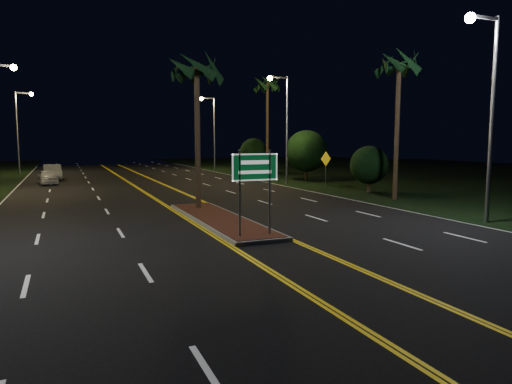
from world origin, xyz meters
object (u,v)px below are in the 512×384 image
streetlight_left_far (21,122)px  palm_right_far (267,86)px  median_island (219,219)px  palm_median (197,70)px  shrub_mid (306,151)px  streetlight_right_mid (283,117)px  car_far (52,171)px  streetlight_right_far (211,124)px  palm_right_near (399,65)px  shrub_far (254,152)px  car_near (47,176)px  streetlight_right_near (487,95)px  warning_sign (326,163)px  highway_sign (255,175)px  shrub_near (369,165)px

streetlight_left_far → palm_right_far: size_ratio=0.87×
median_island → palm_median: (0.00, 3.50, 7.19)m
palm_median → shrub_mid: (14.00, 13.50, -4.55)m
palm_median → palm_right_far: bearing=56.7°
streetlight_right_mid → car_far: bearing=145.3°
streetlight_right_far → palm_right_near: palm_right_near is taller
palm_right_far → shrub_far: (1.00, 6.00, -6.81)m
streetlight_left_far → car_near: streetlight_left_far is taller
car_near → car_far: (0.31, 4.86, 0.12)m
streetlight_right_near → palm_right_near: size_ratio=0.97×
streetlight_right_near → palm_median: (-10.61, 8.50, 1.62)m
car_near → warning_sign: size_ratio=1.53×
shrub_far → warning_sign: 17.03m
warning_sign → streetlight_right_far: bearing=77.7°
shrub_far → median_island: bearing=-115.4°
palm_right_near → warning_sign: bearing=86.8°
highway_sign → streetlight_right_far: bearing=74.9°
palm_right_far → car_far: size_ratio=2.06×
shrub_near → highway_sign: bearing=-140.3°
highway_sign → streetlight_left_far: size_ratio=0.36×
shrub_mid → car_far: size_ratio=0.93×
palm_right_near → median_island: bearing=-166.5°
car_near → shrub_near: bearing=-44.9°
shrub_near → warning_sign: 5.02m
palm_right_far → shrub_far: 9.13m
streetlight_right_mid → shrub_near: 9.28m
car_far → palm_right_near: bearing=-54.6°
highway_sign → shrub_far: size_ratio=0.81×
median_island → palm_right_far: (12.80, 23.00, 9.06)m
streetlight_right_mid → warning_sign: streetlight_right_mid is taller
highway_sign → shrub_near: 17.55m
palm_right_far → shrub_near: size_ratio=3.12×
streetlight_left_far → shrub_far: size_ratio=2.27×
streetlight_left_far → palm_right_near: 41.19m
median_island → shrub_near: (13.50, 7.00, 1.86)m
streetlight_left_far → shrub_mid: 31.85m
streetlight_right_near → warning_sign: streetlight_right_near is taller
streetlight_right_mid → streetlight_right_far: (0.00, 20.00, 0.00)m
palm_right_near → streetlight_right_near: bearing=-103.3°
median_island → streetlight_right_near: 12.99m
highway_sign → shrub_mid: shrub_mid is taller
streetlight_right_far → warning_sign: (2.39, -23.00, -3.81)m
streetlight_right_near → car_far: size_ratio=1.80×
palm_right_far → shrub_near: (0.70, -16.00, -7.20)m
palm_right_far → shrub_near: palm_right_far is taller
streetlight_right_far → palm_median: bearing=-108.6°
streetlight_right_near → car_far: bearing=119.1°
streetlight_left_far → palm_right_far: bearing=-30.9°
streetlight_right_far → palm_right_near: bearing=-86.6°
shrub_far → car_near: size_ratio=0.93×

